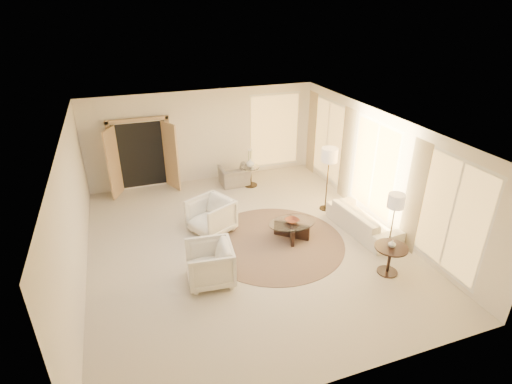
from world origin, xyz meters
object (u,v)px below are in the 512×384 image
object	(u,v)px
sofa	(363,220)
end_vase	(392,244)
end_table	(390,255)
side_table	(251,174)
coffee_table	(292,228)
side_vase	(250,163)
armchair_right	(210,262)
floor_lamp_near	(329,158)
floor_lamp_far	(396,204)
accent_chair	(235,173)
armchair_left	(211,214)
bowl	(292,221)

from	to	relation	value
sofa	end_vase	size ratio (longest dim) A/B	12.94
end_table	side_table	size ratio (longest dim) A/B	1.09
end_table	side_table	bearing A→B (deg)	104.57
coffee_table	side_vase	world-z (taller)	side_vase
end_vase	side_vase	distance (m)	5.22
side_vase	armchair_right	bearing A→B (deg)	-118.94
sofa	floor_lamp_near	distance (m)	1.81
end_vase	sofa	bearing A→B (deg)	75.11
sofa	end_table	size ratio (longest dim) A/B	3.02
armchair_right	floor_lamp_near	xyz separation A→B (m)	(3.68, 1.96, 1.03)
floor_lamp_far	accent_chair	bearing A→B (deg)	114.98
armchair_right	side_table	distance (m)	4.66
floor_lamp_far	side_table	bearing A→B (deg)	111.41
armchair_left	floor_lamp_far	distance (m)	4.25
floor_lamp_far	armchair_left	bearing A→B (deg)	147.35
floor_lamp_near	end_vase	xyz separation A→B (m)	(-0.12, -2.94, -0.78)
floor_lamp_far	end_table	bearing A→B (deg)	-126.32
bowl	end_vase	bearing A→B (deg)	-55.01
floor_lamp_near	bowl	xyz separation A→B (m)	(-1.46, -1.02, -1.03)
floor_lamp_far	side_vase	bearing A→B (deg)	111.41
floor_lamp_far	sofa	bearing A→B (deg)	90.34
armchair_right	coffee_table	xyz separation A→B (m)	(2.22, 0.94, -0.20)
floor_lamp_near	side_vase	size ratio (longest dim) A/B	6.65
armchair_right	bowl	xyz separation A→B (m)	(2.22, 0.94, 0.00)
end_table	accent_chair	bearing A→B (deg)	108.32
coffee_table	end_table	distance (m)	2.35
coffee_table	end_table	bearing A→B (deg)	-55.01
coffee_table	end_table	size ratio (longest dim) A/B	2.08
armchair_right	sofa	bearing A→B (deg)	105.26
floor_lamp_far	bowl	distance (m)	2.36
floor_lamp_near	armchair_left	bearing A→B (deg)	-178.31
side_table	floor_lamp_near	size ratio (longest dim) A/B	0.36
coffee_table	side_vase	size ratio (longest dim) A/B	5.36
sofa	side_vase	size ratio (longest dim) A/B	7.77
end_vase	side_vase	bearing A→B (deg)	104.57
end_table	floor_lamp_far	size ratio (longest dim) A/B	0.46
floor_lamp_far	armchair_right	bearing A→B (deg)	174.51
end_table	floor_lamp_far	bearing A→B (deg)	53.68
accent_chair	side_table	bearing A→B (deg)	151.70
coffee_table	bowl	distance (m)	0.20
sofa	side_table	world-z (taller)	side_table
floor_lamp_near	end_vase	bearing A→B (deg)	-92.29
accent_chair	end_table	xyz separation A→B (m)	(1.75, -5.28, 0.05)
accent_chair	coffee_table	world-z (taller)	accent_chair
coffee_table	end_table	xyz separation A→B (m)	(1.34, -1.92, 0.17)
armchair_left	side_table	bearing A→B (deg)	114.51
accent_chair	coffee_table	distance (m)	3.39
floor_lamp_far	end_vase	distance (m)	0.92
coffee_table	side_table	size ratio (longest dim) A/B	2.27
sofa	bowl	bearing A→B (deg)	75.16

